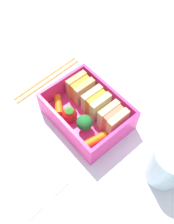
{
  "coord_description": "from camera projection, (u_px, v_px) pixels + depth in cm",
  "views": [
    {
      "loc": [
        20.44,
        -17.55,
        45.23
      ],
      "look_at": [
        0.0,
        0.0,
        2.7
      ],
      "focal_mm": 40.0,
      "sensor_mm": 36.0,
      "label": 1
    }
  ],
  "objects": [
    {
      "name": "ground_plane",
      "position": [
        87.0,
        121.0,
        0.53
      ],
      "size": [
        120.0,
        120.0,
        2.0
      ],
      "primitive_type": "cube",
      "color": "silver"
    },
    {
      "name": "bento_tray",
      "position": [
        87.0,
        117.0,
        0.52
      ],
      "size": [
        16.5,
        12.44,
        1.2
      ],
      "primitive_type": "cube",
      "color": "#ED328C",
      "rests_on": "ground_plane"
    },
    {
      "name": "bento_rim",
      "position": [
        87.0,
        110.0,
        0.5
      ],
      "size": [
        16.5,
        12.44,
        4.71
      ],
      "color": "#ED328C",
      "rests_on": "bento_tray"
    },
    {
      "name": "sandwich_left",
      "position": [
        80.0,
        88.0,
        0.52
      ],
      "size": [
        3.85,
        4.79,
        5.0
      ],
      "color": "tan",
      "rests_on": "bento_tray"
    },
    {
      "name": "sandwich_center_left",
      "position": [
        96.0,
        103.0,
        0.5
      ],
      "size": [
        3.85,
        4.79,
        5.0
      ],
      "color": "beige",
      "rests_on": "bento_tray"
    },
    {
      "name": "sandwich_center",
      "position": [
        113.0,
        119.0,
        0.48
      ],
      "size": [
        3.85,
        4.79,
        5.0
      ],
      "color": "beige",
      "rests_on": "bento_tray"
    },
    {
      "name": "carrot_stick_far_left",
      "position": [
        58.0,
        105.0,
        0.52
      ],
      "size": [
        4.66,
        3.74,
        1.59
      ],
      "primitive_type": "cylinder",
      "rotation": [
        1.57,
        0.0,
        1.01
      ],
      "color": "orange",
      "rests_on": "bento_tray"
    },
    {
      "name": "strawberry_far_left",
      "position": [
        70.0,
        114.0,
        0.5
      ],
      "size": [
        3.1,
        3.1,
        3.7
      ],
      "color": "red",
      "rests_on": "bento_tray"
    },
    {
      "name": "broccoli_floret",
      "position": [
        85.0,
        123.0,
        0.48
      ],
      "size": [
        3.2,
        3.2,
        4.1
      ],
      "color": "#87C264",
      "rests_on": "bento_tray"
    },
    {
      "name": "carrot_stick_left",
      "position": [
        95.0,
        140.0,
        0.48
      ],
      "size": [
        2.37,
        5.13,
        1.46
      ],
      "primitive_type": "cylinder",
      "rotation": [
        1.57,
        0.0,
        2.95
      ],
      "color": "orange",
      "rests_on": "bento_tray"
    },
    {
      "name": "chopstick_pair",
      "position": [
        48.0,
        78.0,
        0.58
      ],
      "size": [
        2.98,
        18.28,
        0.7
      ],
      "color": "tan",
      "rests_on": "ground_plane"
    },
    {
      "name": "drinking_glass",
      "position": [
        168.0,
        165.0,
        0.43
      ],
      "size": [
        6.64,
        6.64,
        9.05
      ],
      "primitive_type": "cylinder",
      "color": "silver",
      "rests_on": "ground_plane"
    },
    {
      "name": "folded_napkin",
      "position": [
        31.0,
        182.0,
        0.45
      ],
      "size": [
        10.66,
        10.02,
        0.4
      ],
      "primitive_type": "cube",
      "rotation": [
        0.0,
        0.0,
        0.07
      ],
      "color": "white",
      "rests_on": "ground_plane"
    }
  ]
}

